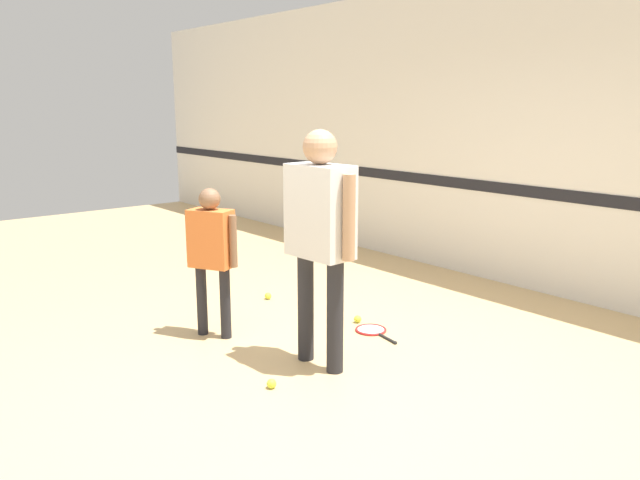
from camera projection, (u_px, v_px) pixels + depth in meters
The scene contains 8 objects.
ground_plane at pixel (316, 378), 4.41m from camera, with size 16.00×16.00×0.00m, color tan.
wall_back at pixel (564, 136), 6.01m from camera, with size 16.00×0.07×3.20m.
person_instructor at pixel (320, 224), 4.41m from camera, with size 0.66×0.29×1.73m.
person_student_left at pixel (211, 246), 5.05m from camera, with size 0.43×0.33×1.24m.
racket_spare_on_floor at pixel (372, 330), 5.31m from camera, with size 0.51×0.31×0.03m.
tennis_ball_near_instructor at pixel (272, 384), 4.25m from camera, with size 0.07×0.07×0.07m, color #CCE038.
tennis_ball_by_spare_racket at pixel (358, 319), 5.52m from camera, with size 0.07×0.07×0.07m, color #CCE038.
tennis_ball_stray_left at pixel (268, 296), 6.18m from camera, with size 0.07×0.07×0.07m, color #CCE038.
Camera 1 is at (3.16, -2.60, 1.91)m, focal length 35.00 mm.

